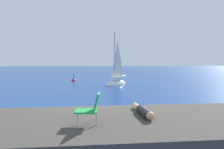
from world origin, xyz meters
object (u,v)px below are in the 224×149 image
(sailboat_near, at_px, (116,82))
(person_sunbather, at_px, (143,111))
(marker_buoy, at_px, (74,81))
(beach_chair, at_px, (91,107))

(sailboat_near, distance_m, person_sunbather, 17.47)
(person_sunbather, height_order, marker_buoy, person_sunbather)
(beach_chair, xyz_separation_m, marker_buoy, (-2.10, 22.85, -1.49))
(sailboat_near, height_order, marker_buoy, sailboat_near)
(marker_buoy, bearing_deg, sailboat_near, -43.54)
(sailboat_near, bearing_deg, marker_buoy, -90.96)
(person_sunbather, xyz_separation_m, marker_buoy, (-3.61, 21.93, -1.17))
(beach_chair, relative_size, marker_buoy, 0.71)
(beach_chair, bearing_deg, person_sunbather, -142.31)
(person_sunbather, bearing_deg, sailboat_near, -6.70)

